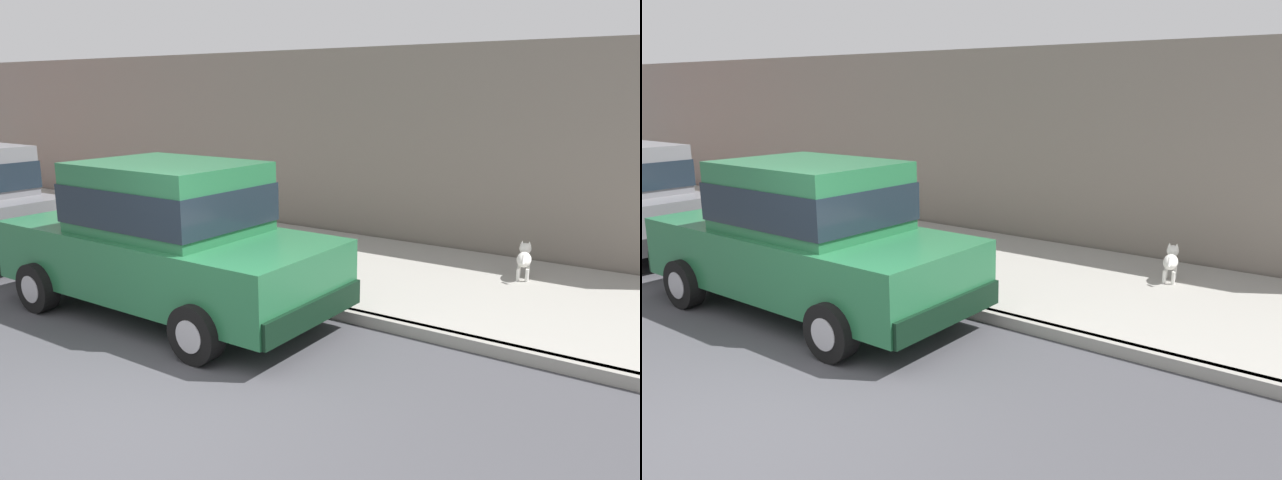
{
  "view_description": "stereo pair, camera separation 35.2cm",
  "coord_description": "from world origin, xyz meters",
  "views": [
    {
      "loc": [
        -3.0,
        -4.1,
        2.76
      ],
      "look_at": [
        3.58,
        0.37,
        0.85
      ],
      "focal_mm": 35.13,
      "sensor_mm": 36.0,
      "label": 1
    },
    {
      "loc": [
        -2.8,
        -4.38,
        2.76
      ],
      "look_at": [
        3.58,
        0.37,
        0.85
      ],
      "focal_mm": 35.13,
      "sensor_mm": 36.0,
      "label": 2
    }
  ],
  "objects": [
    {
      "name": "building_facade",
      "position": [
        7.1,
        5.5,
        1.75
      ],
      "size": [
        0.5,
        20.0,
        3.5
      ],
      "primitive_type": "cube",
      "color": "slate",
      "rests_on": "ground"
    },
    {
      "name": "sidewalk",
      "position": [
        5.0,
        0.0,
        0.07
      ],
      "size": [
        3.6,
        64.0,
        0.14
      ],
      "primitive_type": "cube",
      "color": "#99968E",
      "rests_on": "ground"
    },
    {
      "name": "car_green_sedan",
      "position": [
        2.17,
        1.71,
        0.98
      ],
      "size": [
        2.05,
        4.61,
        1.92
      ],
      "color": "#23663D",
      "rests_on": "ground"
    },
    {
      "name": "dog_white",
      "position": [
        5.77,
        -1.67,
        0.43
      ],
      "size": [
        0.74,
        0.31,
        0.49
      ],
      "color": "white",
      "rests_on": "sidewalk"
    },
    {
      "name": "ground_plane",
      "position": [
        0.0,
        0.0,
        0.0
      ],
      "size": [
        80.0,
        80.0,
        0.0
      ],
      "primitive_type": "plane",
      "color": "#424247"
    },
    {
      "name": "curb",
      "position": [
        3.2,
        0.0,
        0.07
      ],
      "size": [
        0.16,
        64.0,
        0.14
      ],
      "primitive_type": "cube",
      "color": "gray",
      "rests_on": "ground"
    }
  ]
}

